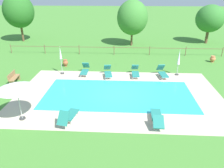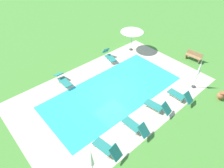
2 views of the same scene
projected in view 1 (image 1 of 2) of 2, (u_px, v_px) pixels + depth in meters
name	position (u px, v px, depth m)	size (l,w,h in m)	color
ground_plane	(118.00, 94.00, 15.85)	(160.00, 160.00, 0.00)	#478433
pool_deck_paving	(118.00, 94.00, 15.85)	(14.87, 9.15, 0.01)	beige
swimming_pool_water	(118.00, 94.00, 15.85)	(10.78, 5.06, 0.01)	#2DB7C6
pool_coping_rim	(118.00, 94.00, 15.85)	(11.26, 5.54, 0.01)	beige
sun_lounger_north_near_steps	(85.00, 70.00, 19.38)	(0.62, 1.90, 0.96)	#237A70
sun_lounger_north_mid	(69.00, 116.00, 12.52)	(0.96, 1.95, 0.98)	#237A70
sun_lounger_north_far	(135.00, 72.00, 18.94)	(0.65, 1.94, 0.93)	#237A70
sun_lounger_north_end	(157.00, 117.00, 12.47)	(0.67, 2.08, 0.73)	#237A70
sun_lounger_south_near_corner	(163.00, 72.00, 18.82)	(0.85, 1.93, 0.98)	#237A70
sun_lounger_south_mid	(108.00, 72.00, 18.90)	(0.88, 1.99, 0.93)	#237A70
patio_umbrella_open_foreground	(16.00, 86.00, 12.03)	(2.21, 2.21, 2.40)	#383838
patio_umbrella_closed_row_west	(61.00, 56.00, 18.95)	(0.32, 0.32, 2.51)	#383838
patio_umbrella_closed_row_mid_west	(179.00, 59.00, 18.77)	(0.32, 0.32, 2.31)	#383838
wooden_bench_lawn_side	(13.00, 77.00, 17.63)	(0.58, 1.53, 0.87)	#937047
terracotta_urn_near_fence	(213.00, 59.00, 22.49)	(0.56, 0.56, 0.66)	#C67547
terracotta_urn_by_tree	(65.00, 63.00, 21.34)	(0.51, 0.51, 0.66)	#A85B38
perimeter_fence	(114.00, 49.00, 24.85)	(24.50, 0.08, 1.05)	brown
tree_far_west	(19.00, 11.00, 29.61)	(4.12, 4.12, 6.43)	brown
tree_west_mid	(132.00, 18.00, 27.60)	(3.93, 3.93, 5.80)	brown
tree_centre	(210.00, 19.00, 28.87)	(3.72, 3.72, 5.12)	brown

